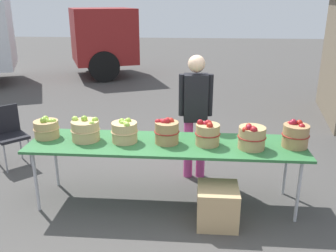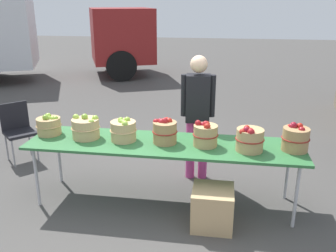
{
  "view_description": "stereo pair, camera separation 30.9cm",
  "coord_description": "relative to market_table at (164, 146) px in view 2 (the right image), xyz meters",
  "views": [
    {
      "loc": [
        0.33,
        -3.81,
        2.27
      ],
      "look_at": [
        0.0,
        0.3,
        0.85
      ],
      "focal_mm": 39.03,
      "sensor_mm": 36.0,
      "label": 1
    },
    {
      "loc": [
        0.63,
        -3.78,
        2.27
      ],
      "look_at": [
        0.0,
        0.3,
        0.85
      ],
      "focal_mm": 39.03,
      "sensor_mm": 36.0,
      "label": 2
    }
  ],
  "objects": [
    {
      "name": "vendor_adult",
      "position": [
        0.32,
        0.69,
        0.25
      ],
      "size": [
        0.43,
        0.23,
        1.64
      ],
      "rotation": [
        0.0,
        0.0,
        3.2
      ],
      "color": "#CC3F8C",
      "rests_on": "ground"
    },
    {
      "name": "ground_plane",
      "position": [
        0.0,
        0.0,
        -0.72
      ],
      "size": [
        40.0,
        40.0,
        0.0
      ],
      "primitive_type": "plane",
      "color": "#474442"
    },
    {
      "name": "folding_chair",
      "position": [
        -2.32,
        0.88,
        -0.21
      ],
      "size": [
        0.57,
        0.57,
        0.86
      ],
      "rotation": [
        0.0,
        0.0,
        0.81
      ],
      "color": "black",
      "rests_on": "ground"
    },
    {
      "name": "produce_crate",
      "position": [
        0.58,
        -0.4,
        -0.5
      ],
      "size": [
        0.43,
        0.43,
        0.43
      ],
      "primitive_type": "cube",
      "color": "tan",
      "rests_on": "ground"
    },
    {
      "name": "apple_basket_red_0",
      "position": [
        0.01,
        0.01,
        0.17
      ],
      "size": [
        0.29,
        0.29,
        0.3
      ],
      "color": "#A87F51",
      "rests_on": "market_table"
    },
    {
      "name": "apple_basket_green_0",
      "position": [
        -1.4,
        0.07,
        0.15
      ],
      "size": [
        0.3,
        0.3,
        0.26
      ],
      "color": "tan",
      "rests_on": "market_table"
    },
    {
      "name": "apple_basket_red_2",
      "position": [
        0.93,
        -0.08,
        0.17
      ],
      "size": [
        0.31,
        0.31,
        0.29
      ],
      "color": "tan",
      "rests_on": "market_table"
    },
    {
      "name": "apple_basket_green_1",
      "position": [
        -0.92,
        0.02,
        0.16
      ],
      "size": [
        0.33,
        0.33,
        0.29
      ],
      "color": "tan",
      "rests_on": "market_table"
    },
    {
      "name": "apple_basket_red_1",
      "position": [
        0.46,
        -0.01,
        0.16
      ],
      "size": [
        0.28,
        0.28,
        0.29
      ],
      "color": "tan",
      "rests_on": "market_table"
    },
    {
      "name": "apple_basket_green_2",
      "position": [
        -0.47,
        0.01,
        0.16
      ],
      "size": [
        0.31,
        0.31,
        0.27
      ],
      "color": "tan",
      "rests_on": "market_table"
    },
    {
      "name": "apple_basket_red_3",
      "position": [
        1.42,
        0.01,
        0.17
      ],
      "size": [
        0.3,
        0.3,
        0.31
      ],
      "color": "#A87F51",
      "rests_on": "market_table"
    },
    {
      "name": "market_table",
      "position": [
        0.0,
        0.0,
        0.0
      ],
      "size": [
        3.1,
        0.76,
        0.75
      ],
      "color": "#2D6B38",
      "rests_on": "ground"
    }
  ]
}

